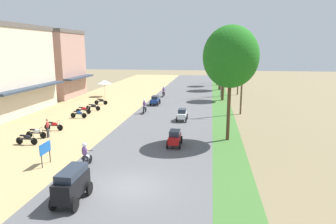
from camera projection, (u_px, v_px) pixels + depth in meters
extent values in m
plane|color=#7A6B4C|center=(129.00, 188.00, 16.83)|extent=(180.00, 180.00, 0.00)
cube|color=#565659|center=(129.00, 188.00, 16.82)|extent=(9.00, 140.00, 0.08)
cube|color=#3D6B2D|center=(236.00, 195.00, 16.05)|extent=(2.40, 140.00, 0.06)
cube|color=#2D3847|center=(34.00, 87.00, 35.18)|extent=(1.20, 12.37, 0.25)
cube|color=tan|center=(51.00, 66.00, 47.20)|extent=(7.64, 8.20, 9.60)
cube|color=#2D3847|center=(80.00, 77.00, 46.95)|extent=(1.20, 8.20, 0.25)
cube|color=#59514C|center=(49.00, 32.00, 46.17)|extent=(7.84, 8.40, 0.50)
cylinder|color=black|center=(34.00, 141.00, 24.12)|extent=(0.56, 0.06, 0.56)
cylinder|color=black|center=(19.00, 141.00, 24.29)|extent=(0.56, 0.06, 0.56)
cube|color=#333338|center=(26.00, 139.00, 24.17)|extent=(1.12, 0.12, 0.12)
ellipsoid|color=black|center=(27.00, 137.00, 24.13)|extent=(0.64, 0.28, 0.32)
cube|color=black|center=(23.00, 135.00, 24.16)|extent=(0.44, 0.20, 0.10)
cylinder|color=#A5A8AD|center=(33.00, 138.00, 24.08)|extent=(0.26, 0.05, 0.68)
cylinder|color=black|center=(32.00, 133.00, 24.01)|extent=(0.04, 0.54, 0.04)
cylinder|color=black|center=(43.00, 135.00, 25.85)|extent=(0.56, 0.06, 0.56)
cylinder|color=black|center=(29.00, 135.00, 26.02)|extent=(0.56, 0.06, 0.56)
cube|color=#333338|center=(36.00, 133.00, 25.90)|extent=(1.12, 0.12, 0.12)
ellipsoid|color=silver|center=(37.00, 131.00, 25.86)|extent=(0.64, 0.28, 0.32)
cube|color=black|center=(33.00, 130.00, 25.88)|extent=(0.44, 0.20, 0.10)
cylinder|color=#A5A8AD|center=(42.00, 132.00, 25.80)|extent=(0.26, 0.05, 0.68)
cylinder|color=black|center=(41.00, 128.00, 25.73)|extent=(0.04, 0.54, 0.04)
cylinder|color=black|center=(60.00, 128.00, 28.29)|extent=(0.56, 0.06, 0.56)
cylinder|color=black|center=(47.00, 127.00, 28.46)|extent=(0.56, 0.06, 0.56)
cube|color=#333338|center=(54.00, 125.00, 28.34)|extent=(1.12, 0.12, 0.12)
ellipsoid|color=red|center=(54.00, 124.00, 28.30)|extent=(0.64, 0.28, 0.32)
cube|color=black|center=(50.00, 123.00, 28.32)|extent=(0.44, 0.20, 0.10)
cylinder|color=#A5A8AD|center=(59.00, 125.00, 28.24)|extent=(0.26, 0.05, 0.68)
cylinder|color=black|center=(58.00, 121.00, 28.18)|extent=(0.04, 0.54, 0.04)
cylinder|color=black|center=(84.00, 116.00, 33.27)|extent=(0.56, 0.06, 0.56)
cylinder|color=black|center=(73.00, 115.00, 33.44)|extent=(0.56, 0.06, 0.56)
cube|color=#333338|center=(78.00, 114.00, 33.31)|extent=(1.12, 0.12, 0.12)
ellipsoid|color=#1E4CA5|center=(79.00, 113.00, 33.28)|extent=(0.64, 0.28, 0.32)
cube|color=black|center=(76.00, 111.00, 33.30)|extent=(0.44, 0.20, 0.10)
cylinder|color=#A5A8AD|center=(83.00, 113.00, 33.22)|extent=(0.26, 0.05, 0.68)
cylinder|color=black|center=(83.00, 110.00, 33.15)|extent=(0.04, 0.54, 0.04)
cylinder|color=black|center=(88.00, 111.00, 35.45)|extent=(0.56, 0.06, 0.56)
cylinder|color=black|center=(78.00, 111.00, 35.62)|extent=(0.56, 0.06, 0.56)
cube|color=#333338|center=(83.00, 110.00, 35.50)|extent=(1.12, 0.12, 0.12)
ellipsoid|color=red|center=(84.00, 109.00, 35.46)|extent=(0.64, 0.28, 0.32)
cube|color=black|center=(81.00, 107.00, 35.48)|extent=(0.44, 0.20, 0.10)
cylinder|color=#A5A8AD|center=(88.00, 109.00, 35.40)|extent=(0.26, 0.05, 0.68)
cylinder|color=black|center=(87.00, 106.00, 35.33)|extent=(0.04, 0.54, 0.04)
cylinder|color=black|center=(98.00, 108.00, 37.21)|extent=(0.56, 0.06, 0.56)
cylinder|color=black|center=(88.00, 108.00, 37.38)|extent=(0.56, 0.06, 0.56)
cube|color=#333338|center=(93.00, 107.00, 37.26)|extent=(1.12, 0.12, 0.12)
ellipsoid|color=black|center=(94.00, 106.00, 37.22)|extent=(0.64, 0.28, 0.32)
cube|color=black|center=(91.00, 105.00, 37.25)|extent=(0.44, 0.20, 0.10)
cylinder|color=#A5A8AD|center=(97.00, 106.00, 37.17)|extent=(0.26, 0.05, 0.68)
cylinder|color=black|center=(97.00, 103.00, 37.10)|extent=(0.04, 0.54, 0.04)
cylinder|color=black|center=(105.00, 103.00, 41.13)|extent=(0.56, 0.06, 0.56)
cylinder|color=black|center=(97.00, 102.00, 41.30)|extent=(0.56, 0.06, 0.56)
cube|color=#333338|center=(101.00, 101.00, 41.18)|extent=(1.12, 0.12, 0.12)
ellipsoid|color=black|center=(101.00, 100.00, 41.14)|extent=(0.64, 0.28, 0.32)
cube|color=black|center=(99.00, 99.00, 41.16)|extent=(0.44, 0.20, 0.10)
cylinder|color=#A5A8AD|center=(105.00, 101.00, 41.08)|extent=(0.26, 0.05, 0.68)
cylinder|color=black|center=(104.00, 98.00, 41.02)|extent=(0.04, 0.54, 0.04)
cylinder|color=#262628|center=(42.00, 162.00, 19.46)|extent=(0.06, 0.06, 0.80)
cylinder|color=#262628|center=(50.00, 156.00, 20.43)|extent=(0.06, 0.06, 0.80)
cube|color=#1959B2|center=(45.00, 148.00, 19.79)|extent=(0.04, 1.30, 0.70)
cylinder|color=#99999E|center=(105.00, 90.00, 48.05)|extent=(0.05, 0.05, 2.10)
cone|color=white|center=(104.00, 82.00, 47.80)|extent=(2.20, 2.20, 0.55)
cylinder|color=#33333D|center=(48.00, 132.00, 26.22)|extent=(0.14, 0.14, 0.82)
cylinder|color=#33333D|center=(48.00, 133.00, 26.05)|extent=(0.14, 0.14, 0.82)
ellipsoid|color=#BF3333|center=(47.00, 125.00, 25.99)|extent=(0.28, 0.38, 0.56)
sphere|color=#9E7556|center=(47.00, 120.00, 25.91)|extent=(0.22, 0.22, 0.22)
cylinder|color=#4C351E|center=(229.00, 107.00, 25.01)|extent=(0.28, 0.28, 5.40)
ellipsoid|color=#1D6719|center=(231.00, 57.00, 24.19)|extent=(4.38, 4.38, 4.90)
cylinder|color=#4C351E|center=(223.00, 86.00, 44.37)|extent=(0.39, 0.39, 4.06)
ellipsoid|color=#1C5219|center=(224.00, 65.00, 43.75)|extent=(3.52, 3.52, 3.61)
cylinder|color=#4C351E|center=(220.00, 77.00, 55.33)|extent=(0.42, 0.42, 4.69)
ellipsoid|color=#1C6721|center=(221.00, 57.00, 54.60)|extent=(3.74, 3.74, 4.42)
cylinder|color=#4C351E|center=(218.00, 70.00, 61.75)|extent=(0.28, 0.28, 6.15)
ellipsoid|color=#20531B|center=(218.00, 50.00, 60.94)|extent=(2.88, 2.88, 3.22)
cylinder|color=gray|center=(222.00, 71.00, 47.05)|extent=(0.16, 0.16, 8.04)
cylinder|color=gray|center=(218.00, 45.00, 46.35)|extent=(1.40, 0.08, 0.08)
ellipsoid|color=silver|center=(213.00, 45.00, 46.46)|extent=(0.36, 0.20, 0.14)
cylinder|color=gray|center=(227.00, 45.00, 46.16)|extent=(1.40, 0.08, 0.08)
ellipsoid|color=silver|center=(232.00, 45.00, 46.08)|extent=(0.36, 0.20, 0.14)
cylinder|color=gray|center=(219.00, 65.00, 66.03)|extent=(0.16, 0.16, 7.66)
cylinder|color=gray|center=(216.00, 47.00, 65.38)|extent=(1.40, 0.08, 0.08)
ellipsoid|color=silver|center=(213.00, 48.00, 65.49)|extent=(0.36, 0.20, 0.14)
cylinder|color=gray|center=(223.00, 47.00, 65.19)|extent=(1.40, 0.08, 0.08)
ellipsoid|color=silver|center=(226.00, 48.00, 65.11)|extent=(0.36, 0.20, 0.14)
cylinder|color=brown|center=(242.00, 75.00, 34.69)|extent=(0.20, 0.20, 8.95)
cube|color=#473323|center=(244.00, 39.00, 33.88)|extent=(1.80, 0.10, 0.10)
cylinder|color=brown|center=(239.00, 66.00, 49.22)|extent=(0.20, 0.20, 9.39)
cube|color=#473323|center=(240.00, 39.00, 48.36)|extent=(1.80, 0.10, 0.10)
cube|color=black|center=(72.00, 186.00, 15.03)|extent=(0.95, 2.40, 0.95)
cube|color=#232B38|center=(72.00, 172.00, 14.99)|extent=(0.87, 2.00, 0.35)
cylinder|color=black|center=(70.00, 187.00, 16.04)|extent=(0.12, 0.68, 0.68)
cylinder|color=black|center=(90.00, 188.00, 15.89)|extent=(0.12, 0.68, 0.68)
cylinder|color=black|center=(53.00, 203.00, 14.36)|extent=(0.12, 0.68, 0.68)
cylinder|color=black|center=(75.00, 205.00, 14.22)|extent=(0.12, 0.68, 0.68)
cube|color=red|center=(175.00, 139.00, 23.71)|extent=(0.84, 1.95, 0.50)
cube|color=#232B38|center=(175.00, 133.00, 23.67)|extent=(0.77, 1.10, 0.40)
cylinder|color=black|center=(180.00, 145.00, 23.03)|extent=(0.10, 0.60, 0.60)
cylinder|color=black|center=(167.00, 145.00, 23.16)|extent=(0.10, 0.60, 0.60)
cylinder|color=black|center=(182.00, 140.00, 24.39)|extent=(0.10, 0.60, 0.60)
cylinder|color=black|center=(170.00, 139.00, 24.52)|extent=(0.10, 0.60, 0.60)
cube|color=silver|center=(182.00, 115.00, 31.99)|extent=(0.84, 1.95, 0.50)
cube|color=#232B38|center=(182.00, 111.00, 31.95)|extent=(0.77, 1.10, 0.40)
cylinder|color=black|center=(186.00, 119.00, 31.31)|extent=(0.10, 0.60, 0.60)
cylinder|color=black|center=(177.00, 119.00, 31.43)|extent=(0.10, 0.60, 0.60)
cylinder|color=black|center=(187.00, 116.00, 32.67)|extent=(0.10, 0.60, 0.60)
cylinder|color=black|center=(178.00, 116.00, 32.79)|extent=(0.10, 0.60, 0.60)
cube|color=navy|center=(155.00, 101.00, 40.88)|extent=(0.88, 2.25, 0.44)
cube|color=#232B38|center=(155.00, 97.00, 40.89)|extent=(0.81, 1.30, 0.40)
cylinder|color=black|center=(153.00, 101.00, 41.78)|extent=(0.11, 0.64, 0.64)
cylinder|color=black|center=(160.00, 101.00, 41.65)|extent=(0.11, 0.64, 0.64)
cylinder|color=black|center=(150.00, 103.00, 40.21)|extent=(0.11, 0.64, 0.64)
cylinder|color=black|center=(158.00, 104.00, 40.08)|extent=(0.11, 0.64, 0.64)
cylinder|color=black|center=(90.00, 159.00, 20.20)|extent=(0.06, 0.56, 0.56)
cylinder|color=black|center=(82.00, 166.00, 19.00)|extent=(0.06, 0.56, 0.56)
cube|color=#333338|center=(86.00, 160.00, 19.57)|extent=(0.12, 1.12, 0.12)
ellipsoid|color=silver|center=(87.00, 157.00, 19.62)|extent=(0.28, 0.64, 0.32)
cube|color=black|center=(84.00, 158.00, 19.24)|extent=(0.20, 0.44, 0.10)
cylinder|color=#A5A8AD|center=(90.00, 156.00, 20.09)|extent=(0.05, 0.26, 0.68)
cylinder|color=black|center=(89.00, 150.00, 19.96)|extent=(0.54, 0.04, 0.04)
ellipsoid|color=#724C8C|center=(84.00, 151.00, 19.24)|extent=(0.36, 0.28, 0.64)
sphere|color=white|center=(84.00, 145.00, 19.20)|extent=(0.28, 0.28, 0.28)
cylinder|color=#2D2D38|center=(83.00, 160.00, 19.48)|extent=(0.12, 0.12, 0.48)
cylinder|color=#2D2D38|center=(88.00, 160.00, 19.45)|extent=(0.12, 0.12, 0.48)
cylinder|color=black|center=(146.00, 110.00, 36.39)|extent=(0.06, 0.56, 0.56)
cylinder|color=black|center=(144.00, 112.00, 35.19)|extent=(0.06, 0.56, 0.56)
cube|color=#333338|center=(145.00, 109.00, 35.76)|extent=(0.12, 1.12, 0.12)
ellipsoid|color=silver|center=(145.00, 108.00, 35.80)|extent=(0.28, 0.64, 0.32)
cube|color=black|center=(144.00, 107.00, 35.43)|extent=(0.20, 0.44, 0.10)
cylinder|color=#A5A8AD|center=(146.00, 107.00, 36.28)|extent=(0.05, 0.26, 0.68)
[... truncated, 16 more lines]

